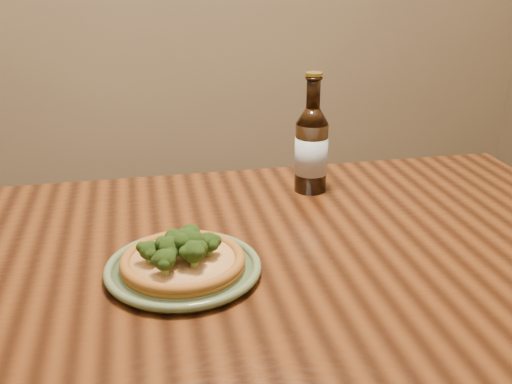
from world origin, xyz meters
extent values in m
cube|color=#4D2610|center=(0.00, 0.10, 0.73)|extent=(1.60, 0.90, 0.04)
cylinder|color=#4D2610|center=(0.73, 0.48, 0.35)|extent=(0.07, 0.07, 0.71)
cylinder|color=#5A6F4C|center=(-0.03, 0.08, 0.76)|extent=(0.23, 0.23, 0.01)
torus|color=#5A6F4C|center=(-0.03, 0.08, 0.76)|extent=(0.26, 0.26, 0.01)
torus|color=#5A6F4C|center=(-0.03, 0.08, 0.76)|extent=(0.20, 0.20, 0.01)
cylinder|color=#985D22|center=(-0.03, 0.08, 0.77)|extent=(0.20, 0.20, 0.01)
torus|color=#985D22|center=(-0.03, 0.08, 0.78)|extent=(0.20, 0.20, 0.02)
cylinder|color=#F6E196|center=(-0.03, 0.08, 0.78)|extent=(0.17, 0.17, 0.01)
sphere|color=#34581B|center=(-0.02, 0.08, 0.81)|extent=(0.06, 0.06, 0.04)
sphere|color=#34581B|center=(-0.01, 0.05, 0.81)|extent=(0.05, 0.05, 0.04)
sphere|color=#34581B|center=(-0.05, 0.07, 0.81)|extent=(0.05, 0.05, 0.04)
sphere|color=#34581B|center=(-0.08, 0.08, 0.80)|extent=(0.03, 0.03, 0.03)
sphere|color=#34581B|center=(-0.06, 0.04, 0.80)|extent=(0.04, 0.04, 0.03)
sphere|color=#34581B|center=(-0.01, 0.12, 0.80)|extent=(0.05, 0.05, 0.03)
sphere|color=#34581B|center=(0.02, 0.09, 0.80)|extent=(0.04, 0.04, 0.03)
sphere|color=#34581B|center=(-0.04, 0.12, 0.80)|extent=(0.04, 0.04, 0.03)
cylinder|color=black|center=(0.28, 0.40, 0.83)|extent=(0.07, 0.07, 0.15)
cone|color=black|center=(0.28, 0.40, 0.92)|extent=(0.07, 0.07, 0.03)
cylinder|color=black|center=(0.28, 0.40, 0.97)|extent=(0.03, 0.03, 0.07)
torus|color=black|center=(0.28, 0.40, 1.00)|extent=(0.04, 0.04, 0.01)
cylinder|color=#A58C33|center=(0.28, 0.40, 1.01)|extent=(0.04, 0.04, 0.01)
cylinder|color=silver|center=(0.28, 0.40, 0.83)|extent=(0.07, 0.07, 0.08)
camera|label=1|loc=(-0.08, -0.78, 1.25)|focal=42.00mm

